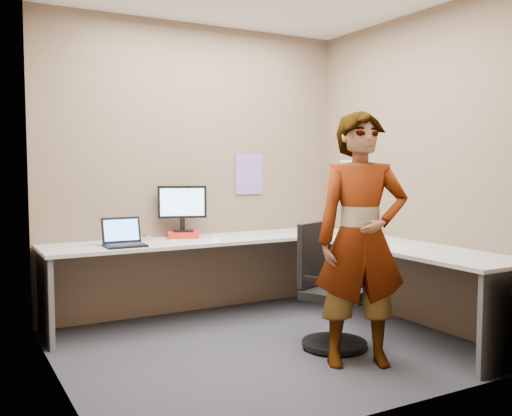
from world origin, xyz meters
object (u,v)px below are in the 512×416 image
desk (287,259)px  monitor (182,205)px  person (361,239)px  office_chair (328,298)px

desk → monitor: size_ratio=7.01×
monitor → person: person is taller
desk → monitor: (-0.65, 0.76, 0.44)m
office_chair → person: bearing=-117.9°
person → monitor: bearing=133.3°
desk → office_chair: (-0.01, -0.60, -0.21)m
monitor → desk: bearing=-29.7°
desk → monitor: bearing=130.8°
person → desk: bearing=112.0°
desk → person: person is taller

